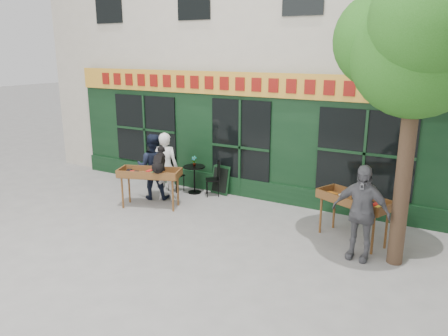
# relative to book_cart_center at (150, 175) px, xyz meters

# --- Properties ---
(ground) EXTENTS (80.00, 80.00, 0.00)m
(ground) POSITION_rel_book_cart_center_xyz_m (1.55, -0.43, -0.82)
(ground) COLOR slate
(ground) RESTS_ON ground
(building) EXTENTS (14.00, 7.26, 10.00)m
(building) POSITION_rel_book_cart_center_xyz_m (1.55, 5.54, 4.15)
(building) COLOR beige
(building) RESTS_ON ground
(street_tree) EXTENTS (3.05, 2.90, 5.60)m
(street_tree) POSITION_rel_book_cart_center_xyz_m (5.89, -0.07, 3.29)
(street_tree) COLOR #382619
(street_tree) RESTS_ON ground
(book_cart_center) EXTENTS (1.62, 1.08, 0.99)m
(book_cart_center) POSITION_rel_book_cart_center_xyz_m (0.00, 0.00, 0.00)
(book_cart_center) COLOR brown
(book_cart_center) RESTS_ON ground
(dog) EXTENTS (0.52, 0.68, 0.60)m
(dog) POSITION_rel_book_cart_center_xyz_m (0.35, -0.05, 0.47)
(dog) COLOR black
(dog) RESTS_ON book_cart_center
(woman) EXTENTS (0.76, 0.63, 1.80)m
(woman) POSITION_rel_book_cart_center_xyz_m (-0.00, 0.65, 0.08)
(woman) COLOR silver
(woman) RESTS_ON ground
(book_cart_right) EXTENTS (1.62, 1.17, 0.99)m
(book_cart_right) POSITION_rel_book_cart_center_xyz_m (4.90, 0.47, 0.00)
(book_cart_right) COLOR brown
(book_cart_right) RESTS_ON ground
(man_right) EXTENTS (1.10, 0.52, 1.83)m
(man_right) POSITION_rel_book_cart_center_xyz_m (5.20, -0.28, 0.10)
(man_right) COLOR #57575C
(man_right) RESTS_ON ground
(bistro_table) EXTENTS (0.60, 0.60, 0.76)m
(bistro_table) POSITION_rel_book_cart_center_xyz_m (0.35, 1.48, -0.28)
(bistro_table) COLOR black
(bistro_table) RESTS_ON ground
(bistro_chair_left) EXTENTS (0.42, 0.41, 0.95)m
(bistro_chair_left) POSITION_rel_book_cart_center_xyz_m (-0.29, 1.39, -0.26)
(bistro_chair_left) COLOR black
(bistro_chair_left) RESTS_ON ground
(bistro_chair_right) EXTENTS (0.51, 0.51, 0.95)m
(bistro_chair_right) POSITION_rel_book_cart_center_xyz_m (0.97, 1.58, -0.26)
(bistro_chair_right) COLOR black
(bistro_chair_right) RESTS_ON ground
(potted_plant) EXTENTS (0.16, 0.12, 0.29)m
(potted_plant) POSITION_rel_book_cart_center_xyz_m (0.35, 1.48, 0.09)
(potted_plant) COLOR gray
(potted_plant) RESTS_ON bistro_table
(man_left) EXTENTS (1.05, 0.97, 1.74)m
(man_left) POSITION_rel_book_cart_center_xyz_m (-0.35, 0.58, 0.05)
(man_left) COLOR black
(man_left) RESTS_ON ground
(chalkboard) EXTENTS (0.58, 0.25, 0.79)m
(chalkboard) POSITION_rel_book_cart_center_xyz_m (1.01, 1.76, -0.42)
(chalkboard) COLOR black
(chalkboard) RESTS_ON ground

